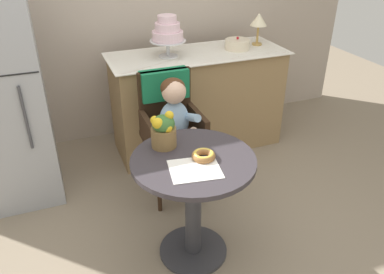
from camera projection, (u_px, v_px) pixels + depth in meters
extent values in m
plane|color=gray|center=(193.00, 251.00, 2.53)|extent=(8.00, 8.00, 0.00)
cylinder|color=#332D33|center=(193.00, 161.00, 2.19)|extent=(0.72, 0.72, 0.03)
cylinder|color=#333338|center=(193.00, 210.00, 2.37)|extent=(0.10, 0.10, 0.69)
cylinder|color=#333338|center=(193.00, 250.00, 2.53)|extent=(0.44, 0.44, 0.02)
cube|color=#332114|center=(174.00, 140.00, 2.86)|extent=(0.42, 0.42, 0.04)
cube|color=#332114|center=(165.00, 99.00, 2.90)|extent=(0.40, 0.04, 0.46)
cube|color=#332114|center=(148.00, 131.00, 2.75)|extent=(0.04, 0.38, 0.18)
cube|color=#332114|center=(198.00, 123.00, 2.87)|extent=(0.04, 0.38, 0.18)
cube|color=#197247|center=(164.00, 84.00, 2.84)|extent=(0.36, 0.11, 0.22)
cylinder|color=#332114|center=(159.00, 186.00, 2.78)|extent=(0.03, 0.03, 0.45)
cylinder|color=#332114|center=(205.00, 175.00, 2.90)|extent=(0.03, 0.03, 0.45)
cylinder|color=#332114|center=(146.00, 161.00, 3.07)|extent=(0.03, 0.03, 0.45)
cylinder|color=#332114|center=(188.00, 152.00, 3.19)|extent=(0.03, 0.03, 0.45)
ellipsoid|color=#8CADCC|center=(174.00, 121.00, 2.76)|extent=(0.22, 0.16, 0.30)
sphere|color=#E0B293|center=(174.00, 92.00, 2.65)|extent=(0.17, 0.17, 0.17)
ellipsoid|color=#4C2D19|center=(173.00, 88.00, 2.65)|extent=(0.17, 0.17, 0.14)
cylinder|color=#8CADCC|center=(165.00, 122.00, 2.64)|extent=(0.08, 0.23, 0.13)
sphere|color=#E0B293|center=(170.00, 136.00, 2.61)|extent=(0.06, 0.06, 0.06)
cylinder|color=#8CADCC|center=(191.00, 117.00, 2.70)|extent=(0.08, 0.23, 0.13)
sphere|color=#E0B293|center=(194.00, 131.00, 2.67)|extent=(0.06, 0.06, 0.06)
cylinder|color=#3F4760|center=(171.00, 140.00, 2.74)|extent=(0.09, 0.22, 0.09)
cylinder|color=#3F4760|center=(176.00, 168.00, 2.73)|extent=(0.08, 0.08, 0.26)
cylinder|color=#3F4760|center=(185.00, 138.00, 2.77)|extent=(0.09, 0.22, 0.09)
cylinder|color=#3F4760|center=(191.00, 165.00, 2.76)|extent=(0.08, 0.08, 0.26)
cube|color=white|center=(195.00, 169.00, 2.08)|extent=(0.31, 0.27, 0.00)
torus|color=#936033|center=(204.00, 156.00, 2.17)|extent=(0.14, 0.14, 0.04)
torus|color=gold|center=(204.00, 154.00, 2.16)|extent=(0.12, 0.12, 0.02)
cylinder|color=brown|center=(164.00, 137.00, 2.27)|extent=(0.15, 0.15, 0.12)
ellipsoid|color=#38662D|center=(163.00, 124.00, 2.23)|extent=(0.14, 0.14, 0.10)
sphere|color=gold|center=(169.00, 115.00, 2.22)|extent=(0.05, 0.05, 0.05)
sphere|color=gold|center=(163.00, 120.00, 2.28)|extent=(0.05, 0.05, 0.05)
sphere|color=gold|center=(155.00, 120.00, 2.23)|extent=(0.05, 0.05, 0.05)
sphere|color=gold|center=(158.00, 123.00, 2.18)|extent=(0.06, 0.06, 0.06)
sphere|color=gold|center=(168.00, 127.00, 2.21)|extent=(0.06, 0.06, 0.06)
cube|color=#93754C|center=(198.00, 101.00, 3.55)|extent=(1.50, 0.56, 0.90)
cube|color=white|center=(198.00, 54.00, 3.33)|extent=(1.56, 0.62, 0.01)
cylinder|color=silver|center=(168.00, 56.00, 3.24)|extent=(0.16, 0.16, 0.01)
cylinder|color=silver|center=(168.00, 48.00, 3.21)|extent=(0.03, 0.03, 0.12)
cylinder|color=silver|center=(168.00, 41.00, 3.18)|extent=(0.30, 0.30, 0.01)
cylinder|color=silver|center=(168.00, 36.00, 3.16)|extent=(0.26, 0.25, 0.08)
cylinder|color=silver|center=(168.00, 39.00, 3.17)|extent=(0.26, 0.26, 0.01)
cylinder|color=silver|center=(167.00, 27.00, 3.12)|extent=(0.21, 0.21, 0.07)
cylinder|color=silver|center=(167.00, 30.00, 3.13)|extent=(0.21, 0.21, 0.01)
cylinder|color=silver|center=(167.00, 19.00, 3.09)|extent=(0.15, 0.15, 0.06)
cylinder|color=silver|center=(167.00, 22.00, 3.10)|extent=(0.16, 0.16, 0.01)
cylinder|color=beige|center=(237.00, 44.00, 3.41)|extent=(0.22, 0.22, 0.09)
sphere|color=red|center=(238.00, 38.00, 3.38)|extent=(0.02, 0.02, 0.02)
cylinder|color=#B28C47|center=(257.00, 44.00, 3.55)|extent=(0.09, 0.09, 0.01)
cylinder|color=#B28C47|center=(258.00, 34.00, 3.50)|extent=(0.02, 0.02, 0.16)
cone|color=beige|center=(259.00, 19.00, 3.44)|extent=(0.15, 0.15, 0.11)
cylinder|color=#3F3F44|center=(26.00, 118.00, 2.52)|extent=(0.02, 0.02, 0.45)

